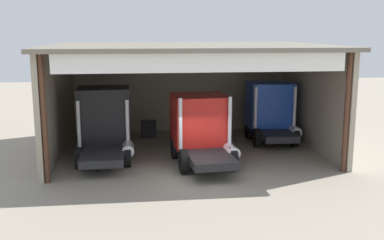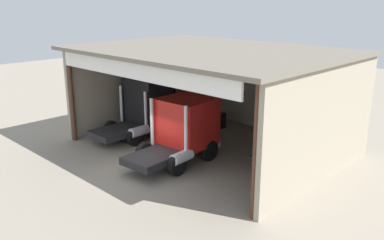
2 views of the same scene
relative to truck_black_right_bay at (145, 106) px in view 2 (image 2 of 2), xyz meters
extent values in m
plane|color=gray|center=(4.37, -3.81, -1.82)|extent=(80.00, 80.00, 0.00)
cube|color=#9E937F|center=(4.37, 6.21, 0.90)|extent=(13.63, 0.24, 5.43)
cube|color=#9E937F|center=(-2.44, 1.20, 0.90)|extent=(0.24, 10.01, 5.43)
cube|color=#9E937F|center=(11.19, 1.20, 0.90)|extent=(0.24, 10.01, 5.43)
cube|color=#6E6759|center=(4.37, 0.93, 3.72)|extent=(14.23, 10.56, 0.20)
cylinder|color=#4C2D1E|center=(-2.19, -3.66, 0.90)|extent=(0.24, 0.24, 5.43)
cylinder|color=#4C2D1E|center=(10.94, -3.66, 0.90)|extent=(0.24, 0.24, 5.43)
cube|color=white|center=(4.37, -4.02, 3.27)|extent=(12.26, 0.12, 0.90)
cube|color=black|center=(-0.03, 0.35, 0.33)|extent=(2.61, 2.22, 2.78)
cube|color=black|center=(-0.05, 1.45, 0.81)|extent=(2.19, 0.10, 0.83)
cube|color=silver|center=(-0.05, 1.48, -1.16)|extent=(2.45, 0.21, 0.44)
cube|color=#232326|center=(0.01, -1.73, -1.13)|extent=(2.00, 3.82, 0.36)
cylinder|color=silver|center=(-1.16, -0.91, -0.03)|extent=(0.18, 0.18, 2.57)
cylinder|color=silver|center=(1.15, -0.86, -0.03)|extent=(0.18, 0.18, 2.57)
cylinder|color=silver|center=(1.16, -1.41, -1.01)|extent=(0.58, 1.21, 0.56)
cylinder|color=black|center=(-1.17, 0.76, -1.31)|extent=(0.32, 1.01, 1.00)
cylinder|color=black|center=(1.10, 0.80, -1.31)|extent=(0.32, 1.01, 1.00)
cylinder|color=black|center=(-1.13, -1.76, -1.31)|extent=(0.32, 1.01, 1.00)
cylinder|color=black|center=(1.15, -1.71, -1.31)|extent=(0.32, 1.01, 1.00)
cube|color=red|center=(4.65, -0.99, 0.22)|extent=(2.74, 2.63, 2.46)
cube|color=black|center=(4.57, 0.25, 0.65)|extent=(2.19, 0.21, 0.74)
cube|color=silver|center=(4.57, 0.28, -1.11)|extent=(2.46, 0.33, 0.44)
cube|color=#232326|center=(4.79, -2.99, -1.08)|extent=(2.18, 3.76, 0.36)
cylinder|color=silver|center=(3.59, -2.45, 0.14)|extent=(0.18, 0.18, 2.79)
cylinder|color=silver|center=(5.91, -2.29, 0.14)|extent=(0.18, 0.18, 2.79)
cylinder|color=silver|center=(5.93, -2.61, -0.96)|extent=(0.64, 1.24, 0.56)
cylinder|color=black|center=(3.48, -0.58, -1.26)|extent=(0.37, 1.13, 1.11)
cylinder|color=black|center=(5.76, -0.43, -1.26)|extent=(0.37, 1.13, 1.11)
cylinder|color=black|center=(3.65, -3.07, -1.26)|extent=(0.37, 1.13, 1.11)
cylinder|color=black|center=(5.93, -2.91, -1.26)|extent=(0.37, 1.13, 1.11)
cube|color=#1E47B7|center=(9.26, 2.68, 0.28)|extent=(2.52, 2.23, 2.63)
cube|color=black|center=(9.29, 3.78, 0.74)|extent=(2.09, 0.12, 0.79)
cube|color=silver|center=(9.29, 3.81, -1.14)|extent=(2.34, 0.23, 0.44)
cube|color=#232326|center=(9.21, 1.10, -1.11)|extent=(1.92, 2.92, 0.36)
cylinder|color=silver|center=(8.12, 1.48, 0.10)|extent=(0.18, 0.18, 2.79)
cylinder|color=silver|center=(10.33, 1.42, 0.10)|extent=(0.18, 0.18, 2.79)
cylinder|color=silver|center=(10.33, 1.37, -0.99)|extent=(0.59, 1.22, 0.56)
cylinder|color=black|center=(8.19, 3.15, -1.29)|extent=(0.33, 1.06, 1.05)
cylinder|color=black|center=(10.35, 3.08, -1.29)|extent=(0.33, 1.06, 1.05)
cylinder|color=black|center=(8.14, 1.13, -1.29)|extent=(0.33, 1.06, 1.05)
cylinder|color=black|center=(10.29, 1.07, -1.29)|extent=(0.33, 1.06, 1.05)
cylinder|color=#B21E19|center=(6.57, 5.37, -1.39)|extent=(0.58, 0.58, 0.85)
cube|color=black|center=(2.29, 4.31, -1.32)|extent=(0.90, 0.60, 1.00)
camera|label=1|loc=(1.68, -22.76, 4.53)|focal=42.77mm
camera|label=2|loc=(19.10, -15.42, 6.34)|focal=38.24mm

